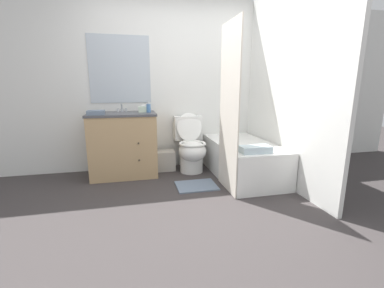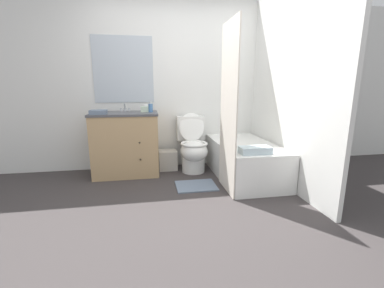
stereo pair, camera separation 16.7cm
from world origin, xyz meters
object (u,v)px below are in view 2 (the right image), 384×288
Objects in this scene: bathtub at (244,160)px; hand_towel_folded at (98,112)px; sink_faucet at (125,109)px; tissue_box at (146,109)px; soap_dispenser at (151,108)px; bath_towel_folded at (255,150)px; wastebasket at (168,160)px; vanity_cabinet at (126,143)px; toilet at (193,147)px; bath_mat at (196,186)px.

bathtub is 2.05m from hand_towel_folded.
sink_faucet reaches higher than bathtub.
tissue_box is 0.97× the size of soap_dispenser.
hand_towel_folded is at bearing 156.43° from bath_towel_folded.
hand_towel_folded is (-0.31, -0.35, -0.01)m from sink_faucet.
wastebasket is (-1.02, 0.51, -0.10)m from bathtub.
bath_towel_folded is (1.82, -0.80, -0.39)m from hand_towel_folded.
soap_dispenser is (-0.23, -0.10, 0.80)m from wastebasket.
soap_dispenser is at bearing -2.72° from vanity_cabinet.
vanity_cabinet is 0.96m from toilet.
vanity_cabinet is at bearing 147.33° from bath_towel_folded.
sink_faucet is 1.01× the size of tissue_box.
sink_faucet is 0.28× the size of bath_mat.
vanity_cabinet is at bearing 143.14° from bath_mat.
sink_faucet is at bearing 166.98° from toilet.
bath_towel_folded is at bearing -58.88° from toilet.
toilet is 2.92× the size of wastebasket.
bathtub is 1.55m from tissue_box.
bath_towel_folded is at bearing -37.09° from sink_faucet.
vanity_cabinet is 0.56m from tissue_box.
tissue_box reaches higher than toilet.
soap_dispenser is 0.69× the size of hand_towel_folded.
bathtub is 0.80m from bath_mat.
tissue_box is 0.28× the size of bath_mat.
hand_towel_folded is (-0.67, -0.16, -0.04)m from soap_dispenser.
vanity_cabinet is 0.62m from soap_dispenser.
soap_dispenser is at bearing -42.46° from tissue_box.
soap_dispenser reaches higher than hand_towel_folded.
toilet is 2.39× the size of bath_towel_folded.
soap_dispenser is at bearing -27.75° from sink_faucet.
hand_towel_folded reaches higher than bathtub.
soap_dispenser is (0.36, -0.02, 0.50)m from vanity_cabinet.
tissue_box is 0.64m from hand_towel_folded.
bath_mat is (-0.07, -0.62, -0.35)m from toilet.
hand_towel_folded is (-1.26, -0.13, 0.55)m from toilet.
tissue_box is 1.30m from bath_mat.
toilet is at bearing -2.84° from vanity_cabinet.
soap_dispenser reaches higher than bathtub.
bath_mat is at bearing -161.64° from bathtub.
bath_towel_folded reaches higher than wastebasket.
sink_faucet is at bearing 159.68° from bathtub.
tissue_box is (-0.66, 0.09, 0.56)m from toilet.
sink_faucet is 1.85m from bathtub.
hand_towel_folded reaches higher than bath_mat.
soap_dispenser is at bearing 13.25° from hand_towel_folded.
bath_mat is at bearing -96.56° from toilet.
bathtub is at bearing -19.54° from tissue_box.
tissue_box reaches higher than bath_towel_folded.
soap_dispenser is (0.36, -0.19, 0.03)m from sink_faucet.
hand_towel_folded is at bearing -150.40° from vanity_cabinet.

